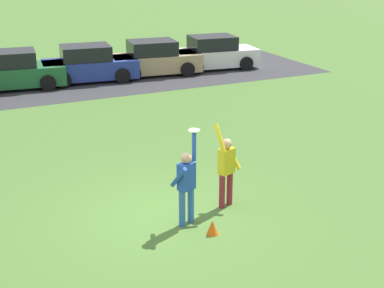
% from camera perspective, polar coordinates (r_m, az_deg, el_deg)
% --- Properties ---
extents(ground_plane, '(120.00, 120.00, 0.00)m').
position_cam_1_polar(ground_plane, '(12.41, -2.66, -7.41)').
color(ground_plane, '#4C7533').
extents(person_catcher, '(0.58, 0.48, 2.08)m').
position_cam_1_polar(person_catcher, '(11.62, -0.58, -4.01)').
color(person_catcher, '#3366B7').
rests_on(person_catcher, ground_plane).
extents(person_defender, '(0.62, 0.56, 2.04)m').
position_cam_1_polar(person_defender, '(12.45, 3.60, -2.37)').
color(person_defender, maroon).
rests_on(person_defender, ground_plane).
extents(frisbee_disc, '(0.24, 0.24, 0.02)m').
position_cam_1_polar(frisbee_disc, '(11.36, 0.22, 1.44)').
color(frisbee_disc, white).
rests_on(frisbee_disc, person_catcher).
extents(parked_car_green, '(4.28, 2.40, 1.59)m').
position_cam_1_polar(parked_car_green, '(24.35, -18.10, 7.20)').
color(parked_car_green, '#1E6633').
rests_on(parked_car_green, ground_plane).
extents(parked_car_blue, '(4.28, 2.40, 1.59)m').
position_cam_1_polar(parked_car_blue, '(24.90, -10.69, 8.11)').
color(parked_car_blue, '#233893').
rests_on(parked_car_blue, ground_plane).
extents(parked_car_tan, '(4.28, 2.40, 1.59)m').
position_cam_1_polar(parked_car_tan, '(25.80, -3.91, 8.82)').
color(parked_car_tan, tan).
rests_on(parked_car_tan, ground_plane).
extents(parked_car_white, '(4.28, 2.40, 1.59)m').
position_cam_1_polar(parked_car_white, '(27.10, 2.33, 9.39)').
color(parked_car_white, white).
rests_on(parked_car_white, ground_plane).
extents(parking_strip, '(25.38, 6.40, 0.01)m').
position_cam_1_polar(parking_strip, '(24.70, -14.50, 6.00)').
color(parking_strip, '#38383D').
rests_on(parking_strip, ground_plane).
extents(field_cone_orange, '(0.26, 0.26, 0.32)m').
position_cam_1_polar(field_cone_orange, '(11.58, 2.16, -8.66)').
color(field_cone_orange, orange).
rests_on(field_cone_orange, ground_plane).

